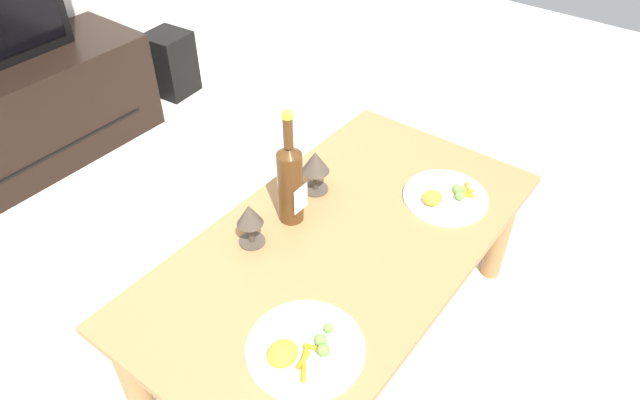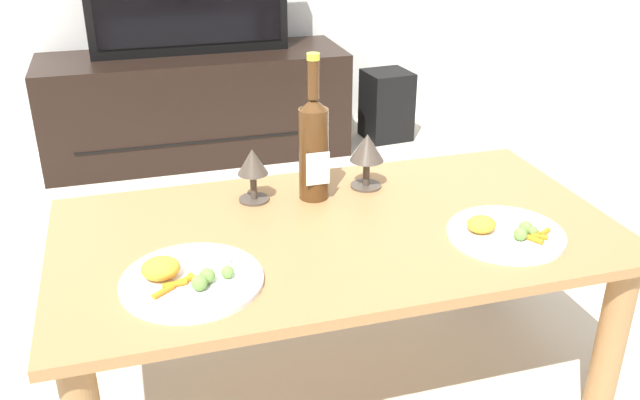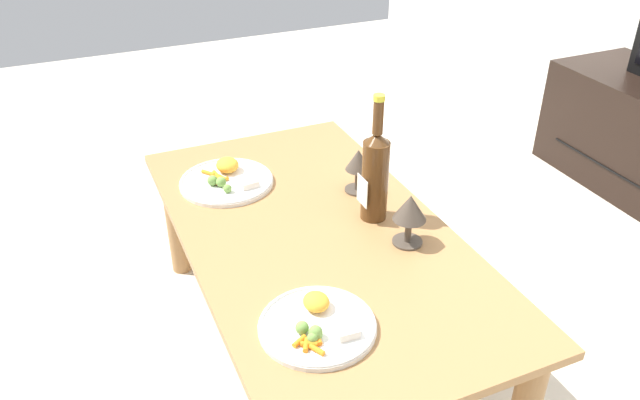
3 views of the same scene
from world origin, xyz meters
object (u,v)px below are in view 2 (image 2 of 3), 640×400
object	(u,v)px
goblet_left	(253,166)
dinner_plate_right	(506,232)
floor_speaker	(386,105)
goblet_right	(367,151)
wine_bottle	(314,144)
tv_stand	(196,106)
dining_table	(337,255)
dinner_plate_left	(190,278)

from	to	relation	value
goblet_left	dinner_plate_right	distance (m)	0.63
floor_speaker	goblet_right	xyz separation A→B (m)	(-0.66, -1.50, 0.39)
floor_speaker	goblet_left	world-z (taller)	goblet_left
floor_speaker	goblet_left	bearing A→B (deg)	-127.87
floor_speaker	wine_bottle	bearing A→B (deg)	-123.19
tv_stand	goblet_right	size ratio (longest dim) A/B	9.25
tv_stand	goblet_left	size ratio (longest dim) A/B	9.80
dinner_plate_right	wine_bottle	bearing A→B (deg)	137.69
floor_speaker	goblet_right	world-z (taller)	goblet_right
wine_bottle	dinner_plate_right	world-z (taller)	wine_bottle
dining_table	dinner_plate_right	distance (m)	0.40
wine_bottle	goblet_right	xyz separation A→B (m)	(0.15, 0.02, -0.04)
floor_speaker	tv_stand	bearing A→B (deg)	172.75
dining_table	wine_bottle	size ratio (longest dim) A/B	3.51
wine_bottle	dinner_plate_right	size ratio (longest dim) A/B	1.39
wine_bottle	goblet_left	xyz separation A→B (m)	(-0.15, 0.02, -0.05)
goblet_left	dinner_plate_left	size ratio (longest dim) A/B	0.48
floor_speaker	wine_bottle	world-z (taller)	wine_bottle
floor_speaker	goblet_left	xyz separation A→B (m)	(-0.96, -1.50, 0.38)
tv_stand	wine_bottle	bearing A→B (deg)	-85.42
tv_stand	wine_bottle	distance (m)	1.60
dinner_plate_left	dining_table	bearing A→B (deg)	22.35
floor_speaker	goblet_right	size ratio (longest dim) A/B	2.29
tv_stand	goblet_right	xyz separation A→B (m)	(0.28, -1.53, 0.32)
goblet_left	dinner_plate_left	distance (m)	0.42
dining_table	wine_bottle	bearing A→B (deg)	91.98
floor_speaker	dinner_plate_left	distance (m)	2.21
wine_bottle	goblet_right	size ratio (longest dim) A/B	2.53
floor_speaker	goblet_left	distance (m)	1.82
floor_speaker	dinner_plate_right	world-z (taller)	dinner_plate_right
floor_speaker	dinner_plate_left	bearing A→B (deg)	-127.38
dining_table	tv_stand	world-z (taller)	tv_stand
goblet_left	floor_speaker	bearing A→B (deg)	57.42
wine_bottle	goblet_right	world-z (taller)	wine_bottle
wine_bottle	floor_speaker	bearing A→B (deg)	62.10
goblet_left	dinner_plate_right	bearing A→B (deg)	-34.63
dining_table	goblet_left	distance (m)	0.31
dining_table	goblet_right	distance (m)	0.31
dinner_plate_left	dinner_plate_right	bearing A→B (deg)	-0.13
goblet_right	floor_speaker	bearing A→B (deg)	66.38
wine_bottle	dinner_plate_left	bearing A→B (deg)	-137.20
dining_table	tv_stand	xyz separation A→B (m)	(-0.13, 1.74, -0.14)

